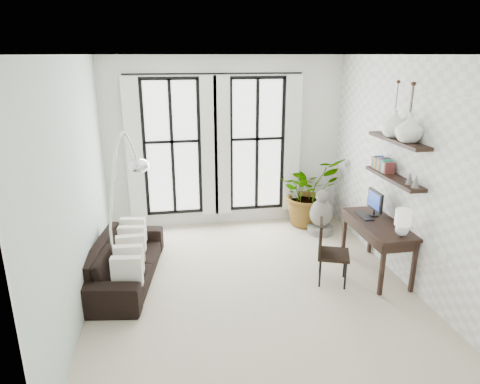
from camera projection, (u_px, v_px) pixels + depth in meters
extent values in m
plane|color=beige|center=(251.00, 285.00, 6.22)|extent=(5.00, 5.00, 0.00)
plane|color=white|center=(253.00, 55.00, 5.23)|extent=(5.00, 5.00, 0.00)
plane|color=silver|center=(76.00, 189.00, 5.35)|extent=(0.00, 5.00, 5.00)
plane|color=white|center=(406.00, 172.00, 6.09)|extent=(0.00, 5.00, 5.00)
plane|color=white|center=(225.00, 143.00, 8.07)|extent=(4.50, 0.00, 4.50)
cube|color=white|center=(172.00, 148.00, 7.89)|extent=(1.00, 0.02, 2.50)
cube|color=white|center=(134.00, 151.00, 7.69)|extent=(0.30, 0.04, 2.60)
cube|color=white|center=(209.00, 148.00, 7.91)|extent=(0.30, 0.04, 2.60)
cube|color=white|center=(257.00, 145.00, 8.15)|extent=(1.00, 0.02, 2.50)
cube|color=white|center=(222.00, 148.00, 7.95)|extent=(0.30, 0.04, 2.60)
cube|color=white|center=(293.00, 145.00, 8.17)|extent=(0.30, 0.04, 2.60)
cylinder|color=black|center=(214.00, 74.00, 7.53)|extent=(3.20, 0.03, 0.03)
cube|color=black|center=(394.00, 178.00, 6.17)|extent=(0.25, 1.30, 0.05)
cube|color=black|center=(398.00, 140.00, 6.00)|extent=(0.25, 1.30, 0.05)
cube|color=#D45935|center=(377.00, 161.00, 6.65)|extent=(0.16, 0.03, 0.18)
cube|color=#377AC2|center=(378.00, 162.00, 6.61)|extent=(0.16, 0.03, 0.18)
cube|color=gold|center=(379.00, 163.00, 6.57)|extent=(0.16, 0.03, 0.18)
cube|color=green|center=(381.00, 163.00, 6.52)|extent=(0.16, 0.03, 0.18)
cube|color=#B556C9|center=(382.00, 164.00, 6.48)|extent=(0.16, 0.04, 0.18)
cube|color=orange|center=(384.00, 165.00, 6.44)|extent=(0.16, 0.04, 0.18)
cube|color=#454545|center=(385.00, 166.00, 6.40)|extent=(0.16, 0.04, 0.18)
cube|color=#37C2AB|center=(387.00, 166.00, 6.35)|extent=(0.16, 0.04, 0.18)
cube|color=tan|center=(388.00, 167.00, 6.31)|extent=(0.16, 0.04, 0.18)
cube|color=brown|center=(390.00, 168.00, 6.27)|extent=(0.16, 0.04, 0.18)
cone|color=slate|center=(410.00, 178.00, 5.76)|extent=(0.10, 0.10, 0.18)
cone|color=slate|center=(416.00, 181.00, 5.62)|extent=(0.10, 0.10, 0.18)
imported|color=black|center=(125.00, 261.00, 6.29)|extent=(1.13, 2.21, 0.62)
cube|color=white|center=(127.00, 271.00, 5.59)|extent=(0.40, 0.12, 0.40)
cube|color=white|center=(129.00, 259.00, 5.92)|extent=(0.40, 0.12, 0.40)
cube|color=white|center=(131.00, 248.00, 6.25)|extent=(0.40, 0.12, 0.40)
cube|color=white|center=(132.00, 239.00, 6.58)|extent=(0.40, 0.12, 0.40)
cube|color=white|center=(133.00, 230.00, 6.90)|extent=(0.40, 0.12, 0.40)
imported|color=#2D7228|center=(308.00, 191.00, 8.28)|extent=(1.54, 1.45, 1.35)
cube|color=black|center=(379.00, 224.00, 6.36)|extent=(0.59, 1.39, 0.04)
cube|color=black|center=(377.00, 230.00, 6.38)|extent=(0.54, 1.33, 0.13)
cube|color=black|center=(382.00, 270.00, 5.84)|extent=(0.05, 0.05, 0.77)
cube|color=black|center=(414.00, 267.00, 5.92)|extent=(0.05, 0.05, 0.77)
cube|color=black|center=(344.00, 233.00, 7.05)|extent=(0.05, 0.05, 0.77)
cube|color=black|center=(371.00, 231.00, 7.12)|extent=(0.05, 0.05, 0.77)
cube|color=black|center=(375.00, 200.00, 6.53)|extent=(0.04, 0.42, 0.30)
cube|color=navy|center=(374.00, 201.00, 6.53)|extent=(0.00, 0.36, 0.24)
cube|color=black|center=(364.00, 216.00, 6.58)|extent=(0.15, 0.40, 0.02)
sphere|color=silver|center=(402.00, 230.00, 5.83)|extent=(0.18, 0.18, 0.18)
cylinder|color=white|center=(403.00, 217.00, 5.77)|extent=(0.22, 0.22, 0.22)
cube|color=black|center=(333.00, 254.00, 6.18)|extent=(0.57, 0.57, 0.05)
cube|color=black|center=(321.00, 238.00, 6.14)|extent=(0.19, 0.43, 0.49)
cylinder|color=black|center=(325.00, 276.00, 6.06)|extent=(0.03, 0.03, 0.41)
cylinder|color=black|center=(349.00, 274.00, 6.12)|extent=(0.03, 0.03, 0.41)
cylinder|color=black|center=(317.00, 265.00, 6.39)|extent=(0.03, 0.03, 0.41)
cylinder|color=black|center=(339.00, 263.00, 6.45)|extent=(0.03, 0.03, 0.41)
cylinder|color=silver|center=(117.00, 291.00, 5.99)|extent=(0.34, 0.34, 0.09)
cylinder|color=silver|center=(114.00, 261.00, 5.85)|extent=(0.03, 0.03, 0.93)
ellipsoid|color=silver|center=(139.00, 166.00, 5.95)|extent=(0.30, 0.30, 0.19)
cylinder|color=slate|center=(320.00, 230.00, 8.01)|extent=(0.47, 0.47, 0.14)
ellipsoid|color=slate|center=(321.00, 213.00, 7.91)|extent=(0.42, 0.42, 0.52)
sphere|color=slate|center=(322.00, 196.00, 7.81)|extent=(0.24, 0.24, 0.24)
imported|color=white|center=(410.00, 128.00, 5.70)|extent=(0.37, 0.37, 0.38)
imported|color=white|center=(394.00, 123.00, 6.08)|extent=(0.37, 0.37, 0.38)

